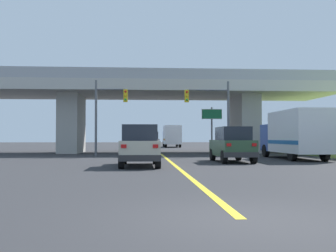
# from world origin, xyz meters

# --- Properties ---
(ground) EXTENTS (160.00, 160.00, 0.00)m
(ground) POSITION_xyz_m (0.00, 30.58, 0.00)
(ground) COLOR #2B2B2D
(overpass_bridge) EXTENTS (31.88, 8.96, 7.16)m
(overpass_bridge) POSITION_xyz_m (0.00, 30.58, 4.98)
(overpass_bridge) COLOR #B7B5AD
(overpass_bridge) RESTS_ON ground
(lane_divider_stripe) EXTENTS (0.20, 27.52, 0.01)m
(lane_divider_stripe) POSITION_xyz_m (0.00, 13.76, 0.00)
(lane_divider_stripe) COLOR yellow
(lane_divider_stripe) RESTS_ON ground
(suv_lead) EXTENTS (1.91, 4.48, 2.02)m
(suv_lead) POSITION_xyz_m (-1.78, 12.98, 1.01)
(suv_lead) COLOR #B7B29E
(suv_lead) RESTS_ON ground
(suv_crossing) EXTENTS (1.96, 4.32, 2.02)m
(suv_crossing) POSITION_xyz_m (3.53, 16.03, 1.01)
(suv_crossing) COLOR #2D4C33
(suv_crossing) RESTS_ON ground
(box_truck) EXTENTS (2.33, 7.51, 3.12)m
(box_truck) POSITION_xyz_m (8.31, 18.69, 1.64)
(box_truck) COLOR navy
(box_truck) RESTS_ON ground
(sedan_oncoming) EXTENTS (1.97, 4.36, 2.02)m
(sedan_oncoming) POSITION_xyz_m (-0.72, 36.85, 1.01)
(sedan_oncoming) COLOR silver
(sedan_oncoming) RESTS_ON ground
(traffic_signal_nearside) EXTENTS (3.52, 0.36, 5.80)m
(traffic_signal_nearside) POSITION_xyz_m (3.95, 24.11, 3.70)
(traffic_signal_nearside) COLOR #56595E
(traffic_signal_nearside) RESTS_ON ground
(traffic_signal_farside) EXTENTS (2.47, 0.36, 5.75)m
(traffic_signal_farside) POSITION_xyz_m (-4.33, 23.76, 3.61)
(traffic_signal_farside) COLOR #56595E
(traffic_signal_farside) RESTS_ON ground
(highway_sign) EXTENTS (1.83, 0.17, 4.10)m
(highway_sign) POSITION_xyz_m (4.60, 28.56, 3.05)
(highway_sign) COLOR #56595E
(highway_sign) RESTS_ON ground
(semi_truck_distant) EXTENTS (2.33, 6.91, 3.10)m
(semi_truck_distant) POSITION_xyz_m (2.78, 51.25, 1.63)
(semi_truck_distant) COLOR navy
(semi_truck_distant) RESTS_ON ground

